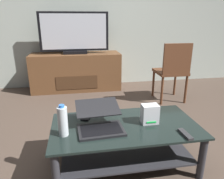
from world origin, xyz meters
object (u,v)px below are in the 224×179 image
at_px(television, 74,34).
at_px(cell_phone, 87,117).
at_px(media_cabinet, 76,72).
at_px(laptop, 100,120).
at_px(tv_remote, 185,134).
at_px(water_bottle_near, 63,121).
at_px(coffee_table, 125,137).
at_px(dining_chair, 173,69).
at_px(router_box, 150,114).

relative_size(television, cell_phone, 8.33).
bearing_deg(media_cabinet, laptop, -85.80).
bearing_deg(tv_remote, water_bottle_near, 167.18).
xyz_separation_m(coffee_table, media_cabinet, (-0.38, 2.23, 0.06)).
bearing_deg(media_cabinet, tv_remote, -72.10).
distance_m(laptop, water_bottle_near, 0.30).
xyz_separation_m(dining_chair, router_box, (-0.84, -1.36, -0.04)).
distance_m(television, router_box, 2.34).
distance_m(router_box, water_bottle_near, 0.72).
relative_size(media_cabinet, dining_chair, 1.71).
distance_m(media_cabinet, dining_chair, 1.69).
bearing_deg(cell_phone, water_bottle_near, -102.90).
distance_m(dining_chair, water_bottle_near, 2.12).
bearing_deg(dining_chair, coffee_table, -127.74).
relative_size(router_box, cell_phone, 1.18).
bearing_deg(water_bottle_near, tv_remote, -10.14).
height_order(coffee_table, television, television).
height_order(media_cabinet, water_bottle_near, media_cabinet).
bearing_deg(coffee_table, cell_phone, 147.92).
bearing_deg(coffee_table, dining_chair, 52.26).
xyz_separation_m(media_cabinet, tv_remote, (0.80, -2.47, 0.07)).
distance_m(television, tv_remote, 2.65).
bearing_deg(cell_phone, media_cabinet, 113.48).
height_order(laptop, router_box, laptop).
bearing_deg(router_box, tv_remote, -50.51).
height_order(coffee_table, router_box, router_box).
xyz_separation_m(media_cabinet, cell_phone, (0.07, -2.03, 0.07)).
bearing_deg(laptop, coffee_table, 1.94).
distance_m(water_bottle_near, cell_phone, 0.36).
height_order(dining_chair, tv_remote, dining_chair).
xyz_separation_m(television, router_box, (0.60, -2.21, -0.52)).
relative_size(water_bottle_near, tv_remote, 1.57).
bearing_deg(coffee_table, laptop, -178.06).
distance_m(television, water_bottle_near, 2.34).
xyz_separation_m(dining_chair, cell_phone, (-1.37, -1.16, -0.12)).
height_order(dining_chair, cell_phone, dining_chair).
bearing_deg(coffee_table, tv_remote, -30.59).
bearing_deg(television, router_box, -74.89).
distance_m(coffee_table, router_box, 0.29).
bearing_deg(cell_phone, coffee_table, -10.54).
xyz_separation_m(dining_chair, water_bottle_near, (-1.56, -1.44, -0.01)).
distance_m(dining_chair, cell_phone, 1.80).
bearing_deg(router_box, cell_phone, 159.57).
bearing_deg(television, coffee_table, -80.16).
bearing_deg(television, water_bottle_near, -93.05).
relative_size(television, dining_chair, 1.28).
xyz_separation_m(router_box, water_bottle_near, (-0.72, -0.08, 0.04)).
xyz_separation_m(dining_chair, tv_remote, (-0.64, -1.60, -0.12)).
height_order(television, water_bottle_near, television).
height_order(router_box, water_bottle_near, water_bottle_near).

